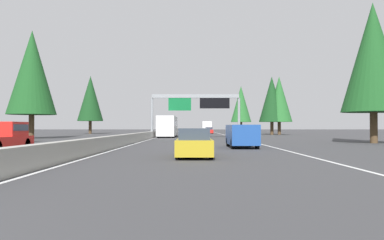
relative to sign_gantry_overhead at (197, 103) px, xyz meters
The scene contains 17 objects.
ground_plane 13.16m from the sign_gantry_overhead, 29.60° to the left, with size 320.00×320.00×0.00m, color #38383A.
median_barrier 31.59m from the sign_gantry_overhead, 11.69° to the left, with size 180.00×0.56×0.90m, color #9E9B93.
shoulder_stripe_right 21.89m from the sign_gantry_overhead, 14.88° to the right, with size 160.00×0.16×0.01m, color silver.
shoulder_stripe_median 21.97m from the sign_gantry_overhead, 15.67° to the left, with size 160.00×0.16×0.01m, color silver.
sign_gantry_overhead is the anchor object (origin of this frame).
sedan_near_center 34.07m from the sign_gantry_overhead, behind, with size 4.40×1.80×1.47m.
minivan_distant_a 25.60m from the sign_gantry_overhead, behind, with size 5.00×1.95×1.69m.
bus_mid_left 6.98m from the sign_gantry_overhead, 45.02° to the left, with size 11.50×2.55×3.10m.
sedan_near_right 32.15m from the sign_gantry_overhead, ahead, with size 4.40×1.80×1.47m.
box_truck_distant_b 47.59m from the sign_gantry_overhead, ahead, with size 8.50×2.40×2.95m.
oncoming_near 32.66m from the sign_gantry_overhead, 157.66° to the left, with size 5.60×2.00×1.86m.
conifer_right_near 24.36m from the sign_gantry_overhead, 136.82° to the right, with size 5.88×5.88×13.37m.
conifer_right_mid 25.31m from the sign_gantry_overhead, 36.26° to the right, with size 5.02×5.02×11.40m.
conifer_right_far 26.12m from the sign_gantry_overhead, 38.87° to the right, with size 5.02×5.02×11.40m.
conifer_right_distant 56.36m from the sign_gantry_overhead, 13.67° to the right, with size 5.85×5.85×13.29m.
conifer_left_near 22.62m from the sign_gantry_overhead, 97.99° to the left, with size 6.36×6.36×14.47m.
conifer_left_mid 38.98m from the sign_gantry_overhead, 37.27° to the left, with size 5.71×5.71×12.98m.
Camera 1 is at (-3.63, -5.48, 1.54)m, focal length 35.13 mm.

